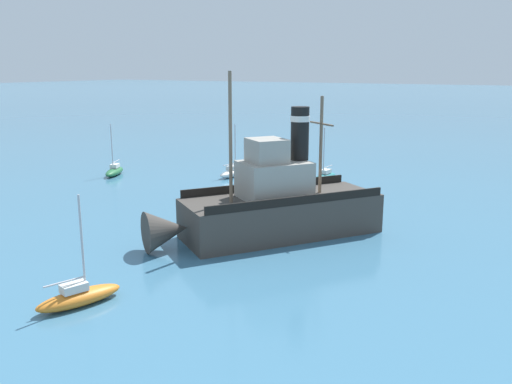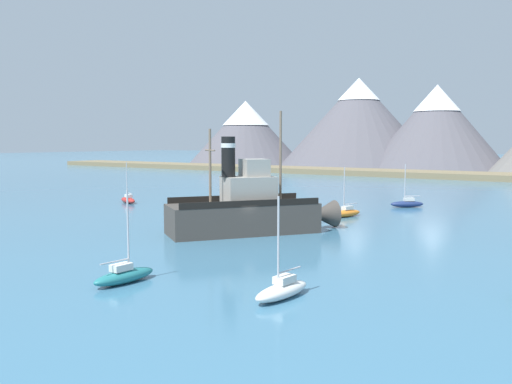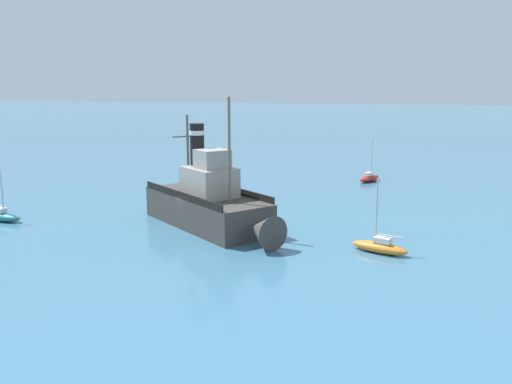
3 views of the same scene
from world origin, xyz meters
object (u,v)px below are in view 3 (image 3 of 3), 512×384
Objects in this scene: old_tugboat at (210,204)px; sailboat_red at (369,178)px; sailboat_orange at (380,246)px; sailboat_teal at (1,216)px.

sailboat_red is (-24.29, 9.08, -1.40)m from old_tugboat.
sailboat_orange is (26.82, 3.86, 0.00)m from sailboat_red.
sailboat_teal is (3.57, -16.63, -1.40)m from old_tugboat.
sailboat_red is 1.00× the size of sailboat_orange.
sailboat_teal is at bearing -42.70° from sailboat_red.
old_tugboat is 2.80× the size of sailboat_orange.
sailboat_red is at bearing 159.50° from old_tugboat.
old_tugboat reaches higher than sailboat_teal.
sailboat_teal is 1.00× the size of sailboat_red.
old_tugboat is 13.26m from sailboat_orange.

